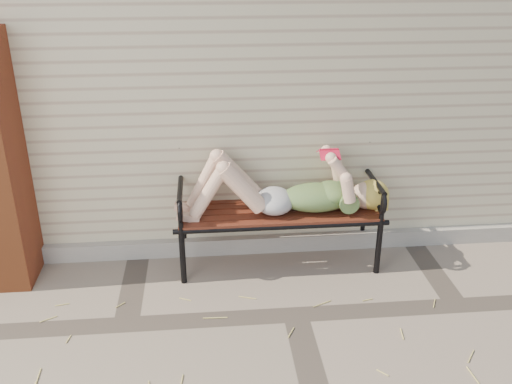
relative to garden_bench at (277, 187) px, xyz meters
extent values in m
plane|color=gray|center=(0.04, -0.88, -0.66)|extent=(80.00, 80.00, 0.00)
cube|color=beige|center=(0.04, 2.12, 0.84)|extent=(8.00, 4.00, 3.00)
cube|color=#AFA99E|center=(0.04, 0.09, -0.59)|extent=(8.00, 0.10, 0.15)
cylinder|color=black|center=(-0.80, -0.36, -0.42)|extent=(0.05, 0.05, 0.49)
cylinder|color=black|center=(-0.80, 0.13, -0.42)|extent=(0.05, 0.05, 0.49)
cylinder|color=black|center=(0.80, -0.36, -0.42)|extent=(0.05, 0.05, 0.49)
cylinder|color=black|center=(0.80, 0.13, -0.42)|extent=(0.05, 0.05, 0.49)
cube|color=#572616|center=(0.00, -0.11, -0.17)|extent=(1.65, 0.53, 0.03)
cylinder|color=black|center=(0.00, -0.36, -0.20)|extent=(1.74, 0.04, 0.04)
cylinder|color=black|center=(0.00, 0.13, -0.20)|extent=(1.74, 0.04, 0.04)
torus|color=black|center=(0.00, 0.25, 0.37)|extent=(0.30, 0.04, 0.30)
ellipsoid|color=#0A434B|center=(0.30, -0.15, -0.04)|extent=(0.59, 0.34, 0.23)
ellipsoid|color=#0A434B|center=(0.43, -0.15, -0.01)|extent=(0.28, 0.33, 0.17)
ellipsoid|color=silver|center=(-0.04, -0.15, -0.06)|extent=(0.33, 0.37, 0.21)
sphere|color=#FFC4AB|center=(0.73, -0.15, -0.04)|extent=(0.24, 0.24, 0.24)
ellipsoid|color=#DFC254|center=(0.78, -0.15, -0.04)|extent=(0.27, 0.28, 0.25)
cube|color=red|center=(0.39, -0.15, 0.37)|extent=(0.15, 0.02, 0.02)
cube|color=white|center=(0.39, -0.19, 0.34)|extent=(0.15, 0.10, 0.05)
cube|color=white|center=(0.39, -0.10, 0.34)|extent=(0.15, 0.10, 0.05)
cube|color=red|center=(0.39, -0.20, 0.34)|extent=(0.16, 0.10, 0.06)
cube|color=red|center=(0.39, -0.10, 0.34)|extent=(0.16, 0.10, 0.06)
cylinder|color=#CFBC65|center=(-0.99, -1.16, -0.66)|extent=(0.17, 0.04, 0.01)
cylinder|color=#CFBC65|center=(-0.52, -0.86, -0.66)|extent=(0.06, 0.13, 0.01)
cylinder|color=#CFBC65|center=(0.81, -1.38, -0.66)|extent=(0.05, 0.17, 0.01)
cylinder|color=#CFBC65|center=(-0.81, -0.68, -0.66)|extent=(0.11, 0.06, 0.01)
cylinder|color=#CFBC65|center=(-0.45, -0.61, -0.66)|extent=(0.11, 0.02, 0.01)
cylinder|color=#CFBC65|center=(1.12, -1.45, -0.66)|extent=(0.07, 0.13, 0.01)
cylinder|color=#CFBC65|center=(-1.64, -1.12, -0.66)|extent=(0.05, 0.13, 0.01)
cylinder|color=#CFBC65|center=(0.96, -1.58, -0.66)|extent=(0.12, 0.14, 0.01)
cylinder|color=#CFBC65|center=(0.76, -0.82, -0.66)|extent=(0.14, 0.06, 0.01)
cylinder|color=#CFBC65|center=(-0.57, -1.16, -0.66)|extent=(0.09, 0.06, 0.01)
cylinder|color=#CFBC65|center=(0.08, -0.57, -0.66)|extent=(0.08, 0.07, 0.01)
cylinder|color=#CFBC65|center=(0.54, -0.66, -0.66)|extent=(0.05, 0.12, 0.01)
camera|label=1|loc=(-0.59, -4.35, 1.91)|focal=40.00mm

